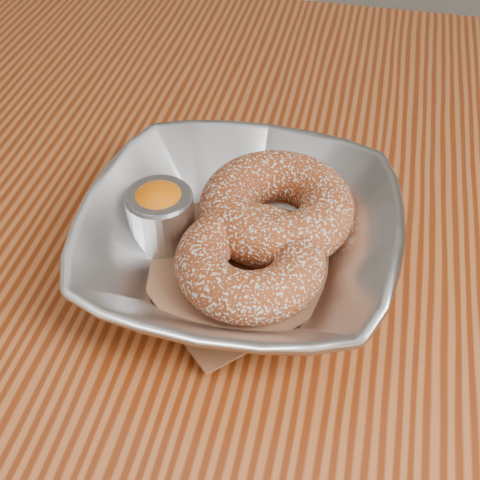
% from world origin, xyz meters
% --- Properties ---
extents(table, '(1.20, 0.80, 0.75)m').
position_xyz_m(table, '(0.00, 0.00, 0.65)').
color(table, brown).
rests_on(table, ground_plane).
extents(serving_bowl, '(0.23, 0.23, 0.06)m').
position_xyz_m(serving_bowl, '(-0.09, -0.07, 0.78)').
color(serving_bowl, '#B4B6BB').
rests_on(serving_bowl, table).
extents(parchment, '(0.21, 0.21, 0.00)m').
position_xyz_m(parchment, '(-0.09, -0.07, 0.76)').
color(parchment, brown).
rests_on(parchment, table).
extents(donut_back, '(0.15, 0.15, 0.04)m').
position_xyz_m(donut_back, '(-0.07, -0.03, 0.78)').
color(donut_back, '#933D1A').
rests_on(donut_back, parchment).
extents(donut_front, '(0.11, 0.11, 0.04)m').
position_xyz_m(donut_front, '(-0.07, -0.08, 0.78)').
color(donut_front, '#933D1A').
rests_on(donut_front, parchment).
extents(ramekin, '(0.05, 0.05, 0.05)m').
position_xyz_m(ramekin, '(-0.15, -0.05, 0.78)').
color(ramekin, '#B4B6BB').
rests_on(ramekin, table).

